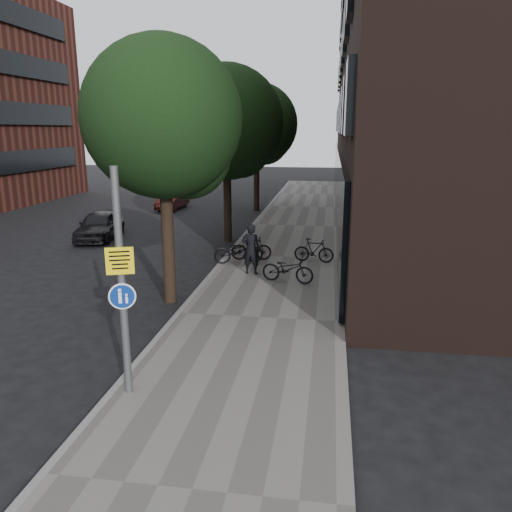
% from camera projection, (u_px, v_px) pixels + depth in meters
% --- Properties ---
extents(ground, '(120.00, 120.00, 0.00)m').
position_uv_depth(ground, '(224.00, 380.00, 10.23)').
color(ground, black).
rests_on(ground, ground).
extents(sidewalk, '(4.50, 60.00, 0.12)m').
position_uv_depth(sidewalk, '(283.00, 258.00, 19.77)').
color(sidewalk, '#63605C').
rests_on(sidewalk, ground).
extents(curb_edge, '(0.15, 60.00, 0.13)m').
position_uv_depth(curb_edge, '(228.00, 256.00, 20.09)').
color(curb_edge, slate).
rests_on(curb_edge, ground).
extents(building_right_dark_brick, '(12.00, 40.00, 18.00)m').
position_uv_depth(building_right_dark_brick, '(453.00, 56.00, 27.88)').
color(building_right_dark_brick, black).
rests_on(building_right_dark_brick, ground).
extents(street_tree_near, '(4.40, 4.40, 7.50)m').
position_uv_depth(street_tree_near, '(167.00, 125.00, 13.79)').
color(street_tree_near, black).
rests_on(street_tree_near, ground).
extents(street_tree_mid, '(5.00, 5.00, 7.80)m').
position_uv_depth(street_tree_mid, '(229.00, 127.00, 21.93)').
color(street_tree_mid, black).
rests_on(street_tree_mid, ground).
extents(street_tree_far, '(5.00, 5.00, 7.80)m').
position_uv_depth(street_tree_far, '(258.00, 128.00, 30.56)').
color(street_tree_far, black).
rests_on(street_tree_far, ground).
extents(signpost, '(0.48, 0.19, 4.28)m').
position_uv_depth(signpost, '(122.00, 284.00, 9.05)').
color(signpost, '#595B5E').
rests_on(signpost, sidewalk).
extents(pedestrian, '(0.68, 0.47, 1.76)m').
position_uv_depth(pedestrian, '(251.00, 249.00, 17.18)').
color(pedestrian, black).
rests_on(pedestrian, sidewalk).
extents(parked_bike_facade_near, '(1.82, 0.94, 0.91)m').
position_uv_depth(parked_bike_facade_near, '(288.00, 269.00, 16.30)').
color(parked_bike_facade_near, black).
rests_on(parked_bike_facade_near, sidewalk).
extents(parked_bike_facade_far, '(1.54, 0.61, 0.90)m').
position_uv_depth(parked_bike_facade_far, '(314.00, 250.00, 18.80)').
color(parked_bike_facade_far, black).
rests_on(parked_bike_facade_far, sidewalk).
extents(parked_bike_curb_near, '(1.95, 1.17, 0.97)m').
position_uv_depth(parked_bike_curb_near, '(239.00, 251.00, 18.64)').
color(parked_bike_curb_near, black).
rests_on(parked_bike_curb_near, sidewalk).
extents(parked_bike_curb_far, '(1.60, 0.64, 0.93)m').
position_uv_depth(parked_bike_curb_far, '(251.00, 248.00, 19.10)').
color(parked_bike_curb_far, black).
rests_on(parked_bike_curb_far, sidewalk).
extents(parked_car_near, '(2.06, 4.03, 1.31)m').
position_uv_depth(parked_car_near, '(100.00, 225.00, 23.24)').
color(parked_car_near, black).
rests_on(parked_car_near, ground).
extents(parked_car_mid, '(1.33, 3.45, 1.12)m').
position_uv_depth(parked_car_mid, '(172.00, 200.00, 32.11)').
color(parked_car_mid, '#5D201A').
rests_on(parked_car_mid, ground).
extents(parked_car_far, '(1.90, 4.09, 1.15)m').
position_uv_depth(parked_car_far, '(183.00, 188.00, 39.01)').
color(parked_car_far, '#1A222E').
rests_on(parked_car_far, ground).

